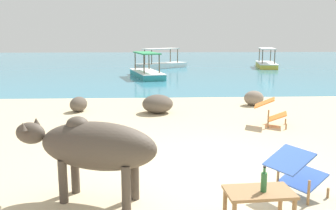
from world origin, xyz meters
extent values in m
cube|color=#CCB78E|center=(0.00, 0.00, 0.02)|extent=(18.00, 14.00, 0.04)
cube|color=teal|center=(0.00, 22.00, 0.00)|extent=(60.00, 36.00, 0.03)
cylinder|color=#4C4238|center=(-2.05, -1.14, 0.33)|extent=(0.12, 0.12, 0.59)
cylinder|color=#4C4238|center=(-1.96, -0.82, 0.33)|extent=(0.12, 0.12, 0.59)
cylinder|color=#4C4238|center=(-1.21, -1.39, 0.33)|extent=(0.12, 0.12, 0.59)
cylinder|color=#4C4238|center=(-1.11, -1.08, 0.33)|extent=(0.12, 0.12, 0.59)
ellipsoid|color=#4C4238|center=(-1.58, -1.11, 0.81)|extent=(1.71, 1.04, 0.64)
ellipsoid|color=#4C4238|center=(-2.54, -0.82, 0.91)|extent=(0.48, 0.37, 0.30)
cone|color=#4C4238|center=(-2.58, -0.96, 1.04)|extent=(0.13, 0.13, 0.11)
cone|color=#4C4238|center=(-2.49, -0.67, 1.04)|extent=(0.13, 0.13, 0.11)
ellipsoid|color=#4C4238|center=(-1.85, -1.02, 1.08)|extent=(0.36, 0.33, 0.21)
cube|color=olive|center=(0.32, -1.93, 0.49)|extent=(0.79, 0.49, 0.04)
cylinder|color=olive|center=(0.65, -1.73, 0.26)|extent=(0.05, 0.05, 0.43)
cylinder|color=olive|center=(-0.03, -1.78, 0.26)|extent=(0.05, 0.05, 0.43)
cylinder|color=#2D6B38|center=(0.36, -1.96, 0.62)|extent=(0.07, 0.07, 0.22)
cylinder|color=#2D6B38|center=(0.36, -1.96, 0.76)|extent=(0.03, 0.03, 0.06)
cylinder|color=black|center=(0.36, -1.96, 0.80)|extent=(0.03, 0.03, 0.02)
cylinder|color=olive|center=(2.44, 2.98, 0.11)|extent=(0.04, 0.04, 0.14)
cylinder|color=olive|center=(2.28, 2.49, 0.11)|extent=(0.04, 0.04, 0.14)
cylinder|color=olive|center=(2.05, 3.12, 0.21)|extent=(0.04, 0.04, 0.34)
cylinder|color=olive|center=(1.88, 2.62, 0.21)|extent=(0.04, 0.04, 0.34)
cube|color=orange|center=(2.16, 2.80, 0.28)|extent=(0.57, 0.63, 0.21)
cube|color=orange|center=(1.87, 2.90, 0.61)|extent=(0.61, 0.64, 0.23)
cylinder|color=olive|center=(1.27, -0.71, 0.11)|extent=(0.04, 0.04, 0.14)
cylinder|color=olive|center=(1.52, -1.16, 0.11)|extent=(0.04, 0.04, 0.14)
cylinder|color=olive|center=(0.90, -0.91, 0.21)|extent=(0.04, 0.04, 0.34)
cylinder|color=olive|center=(1.16, -1.36, 0.21)|extent=(0.04, 0.04, 0.34)
cube|color=#3D66C6|center=(1.21, -1.04, 0.28)|extent=(0.63, 0.66, 0.21)
cube|color=#3D66C6|center=(0.94, -1.19, 0.61)|extent=(0.66, 0.68, 0.23)
ellipsoid|color=brown|center=(-2.97, 4.77, 0.26)|extent=(0.64, 0.73, 0.43)
ellipsoid|color=brown|center=(-0.70, 4.48, 0.30)|extent=(1.01, 0.96, 0.52)
ellipsoid|color=gray|center=(2.34, 5.49, 0.27)|extent=(0.79, 0.73, 0.46)
cube|color=white|center=(-0.17, 18.86, 0.16)|extent=(3.56, 3.01, 0.28)
cube|color=white|center=(-0.17, 18.86, 0.32)|extent=(3.65, 3.10, 0.04)
cylinder|color=brown|center=(-0.82, 17.91, 0.77)|extent=(0.06, 0.06, 0.95)
cylinder|color=brown|center=(-1.27, 18.53, 0.77)|extent=(0.06, 0.06, 0.95)
cylinder|color=brown|center=(0.92, 19.18, 0.77)|extent=(0.06, 0.06, 0.95)
cylinder|color=brown|center=(0.47, 19.80, 0.77)|extent=(0.06, 0.06, 0.95)
cube|color=silver|center=(-0.17, 18.86, 1.28)|extent=(2.59, 2.24, 0.06)
cube|color=teal|center=(-1.10, 13.47, 0.16)|extent=(1.92, 3.76, 0.28)
cube|color=white|center=(-1.10, 13.47, 0.32)|extent=(1.99, 3.84, 0.04)
cylinder|color=brown|center=(-1.73, 14.43, 0.77)|extent=(0.06, 0.06, 0.95)
cylinder|color=brown|center=(-0.98, 14.61, 0.77)|extent=(0.06, 0.06, 0.95)
cylinder|color=brown|center=(-1.21, 12.33, 0.77)|extent=(0.06, 0.06, 0.95)
cylinder|color=brown|center=(-0.46, 12.52, 0.77)|extent=(0.06, 0.06, 0.95)
cube|color=#339356|center=(-1.10, 13.47, 1.28)|extent=(1.51, 2.67, 0.06)
cube|color=gold|center=(6.95, 18.99, 0.16)|extent=(1.77, 3.74, 0.28)
cube|color=white|center=(6.95, 18.99, 0.32)|extent=(1.84, 3.83, 0.04)
cylinder|color=brown|center=(7.12, 17.86, 0.77)|extent=(0.06, 0.06, 0.95)
cylinder|color=brown|center=(6.36, 18.01, 0.77)|extent=(0.06, 0.06, 0.95)
cylinder|color=brown|center=(7.54, 19.98, 0.77)|extent=(0.06, 0.06, 0.95)
cylinder|color=brown|center=(6.78, 20.13, 0.77)|extent=(0.06, 0.06, 0.95)
cube|color=silver|center=(6.95, 18.99, 1.28)|extent=(1.40, 2.65, 0.06)
camera|label=1|loc=(-0.89, -5.78, 2.25)|focal=39.55mm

